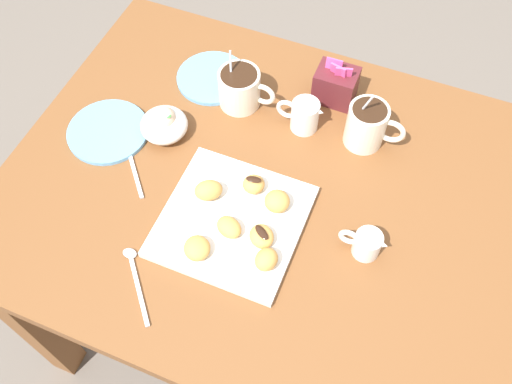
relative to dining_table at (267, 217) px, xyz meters
The scene contains 22 objects.
ground_plane 0.59m from the dining_table, ahead, with size 8.00×8.00×0.00m, color #665B51.
dining_table is the anchor object (origin of this frame).
pastry_plate_square 0.17m from the dining_table, 108.34° to the right, with size 0.27×0.27×0.02m, color silver.
coffee_mug_cream_left 0.29m from the dining_table, 126.62° to the left, with size 0.13×0.09×0.14m.
coffee_mug_cream_right 0.30m from the dining_table, 52.43° to the left, with size 0.12×0.08×0.15m.
cream_pitcher_white 0.24m from the dining_table, 86.17° to the left, with size 0.10×0.06×0.07m.
sugar_caddy 0.33m from the dining_table, 80.26° to the left, with size 0.09×0.07×0.11m.
ice_cream_bowl 0.30m from the dining_table, 169.72° to the left, with size 0.10×0.10×0.08m.
chocolate_sauce_pitcher 0.28m from the dining_table, 16.08° to the right, with size 0.09×0.05×0.06m.
saucer_sky_left 0.39m from the dining_table, behind, with size 0.18×0.18×0.01m, color #66A8DB.
saucer_sky_right 0.35m from the dining_table, 135.01° to the left, with size 0.16×0.16×0.01m, color #66A8DB.
loose_spoon_near_saucer 0.34m from the dining_table, 119.46° to the right, with size 0.12×0.13×0.01m.
loose_spoon_by_plate 0.32m from the dining_table, behind, with size 0.12×0.13×0.01m.
beignet_0 0.24m from the dining_table, 69.62° to the right, with size 0.04×0.05×0.03m, color #D19347.
beignet_1 0.20m from the dining_table, 102.50° to the right, with size 0.04×0.05×0.03m, color #D19347.
beignet_2 0.20m from the dining_table, 74.06° to the right, with size 0.05×0.05×0.03m, color #D19347.
chocolate_drizzle_2 0.21m from the dining_table, 74.06° to the right, with size 0.04×0.02×0.01m, color black.
beignet_3 0.20m from the dining_table, 143.90° to the right, with size 0.04×0.06×0.04m, color #D19347.
beignet_4 0.25m from the dining_table, 108.83° to the right, with size 0.05×0.05×0.03m, color #D19347.
beignet_5 0.16m from the dining_table, 50.80° to the right, with size 0.05×0.05×0.04m, color #D19347.
beignet_6 0.16m from the dining_table, 133.51° to the right, with size 0.04×0.04×0.03m, color #D19347.
chocolate_drizzle_6 0.17m from the dining_table, 133.51° to the right, with size 0.03×0.01×0.01m, color black.
Camera 1 is at (0.21, -0.58, 1.66)m, focal length 39.06 mm.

